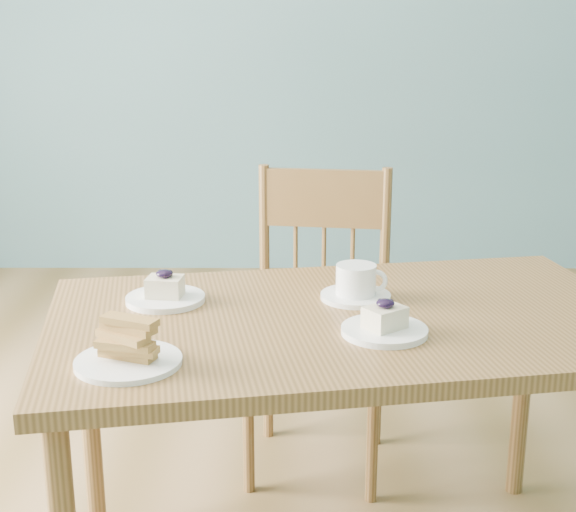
{
  "coord_description": "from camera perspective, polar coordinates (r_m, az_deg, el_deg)",
  "views": [
    {
      "loc": [
        -0.12,
        -1.75,
        1.27
      ],
      "look_at": [
        -0.12,
        -0.08,
        0.8
      ],
      "focal_mm": 50.0,
      "sensor_mm": 36.0,
      "label": 1
    }
  ],
  "objects": [
    {
      "name": "coffee_cup",
      "position": [
        1.82,
        4.89,
        -2.03
      ],
      "size": [
        0.16,
        0.16,
        0.08
      ],
      "rotation": [
        0.0,
        0.0,
        -0.19
      ],
      "color": "white",
      "rests_on": "dining_table"
    },
    {
      "name": "dining_table",
      "position": [
        1.76,
        4.16,
        -6.25
      ],
      "size": [
        1.38,
        0.94,
        0.68
      ],
      "rotation": [
        0.0,
        0.0,
        0.17
      ],
      "color": "olive",
      "rests_on": "ground"
    },
    {
      "name": "cheesecake_plate_near",
      "position": [
        1.63,
        6.88,
        -4.89
      ],
      "size": [
        0.17,
        0.17,
        0.07
      ],
      "rotation": [
        0.0,
        0.0,
        0.63
      ],
      "color": "white",
      "rests_on": "dining_table"
    },
    {
      "name": "dining_chair",
      "position": [
        2.36,
        2.2,
        -4.59
      ],
      "size": [
        0.45,
        0.44,
        0.89
      ],
      "rotation": [
        0.0,
        0.0,
        -0.14
      ],
      "color": "olive",
      "rests_on": "ground"
    },
    {
      "name": "cheesecake_plate_far",
      "position": [
        1.82,
        -8.73,
        -2.66
      ],
      "size": [
        0.18,
        0.18,
        0.07
      ],
      "rotation": [
        0.0,
        0.0,
        -0.12
      ],
      "color": "white",
      "rests_on": "dining_table"
    },
    {
      "name": "biscotti_plate",
      "position": [
        1.5,
        -11.34,
        -6.53
      ],
      "size": [
        0.2,
        0.2,
        0.09
      ],
      "rotation": [
        0.0,
        0.0,
        -0.29
      ],
      "color": "white",
      "rests_on": "dining_table"
    }
  ]
}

